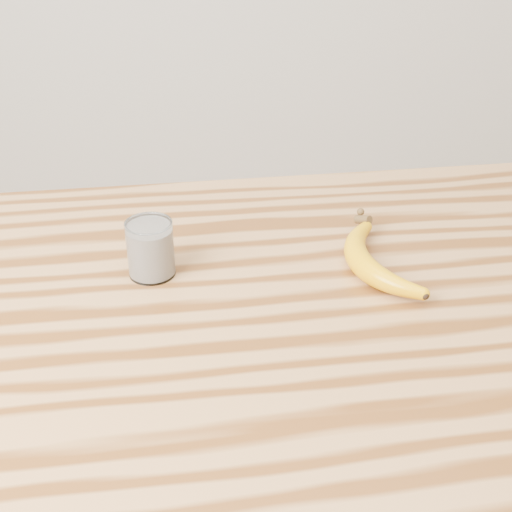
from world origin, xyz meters
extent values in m
cube|color=#9C6D3F|center=(0.00, 0.00, 0.88)|extent=(1.20, 0.80, 0.04)
cylinder|color=brown|center=(-0.54, 0.34, 0.43)|extent=(0.06, 0.06, 0.86)
cylinder|color=white|center=(-0.27, 0.08, 0.94)|extent=(0.07, 0.07, 0.09)
torus|color=white|center=(-0.27, 0.08, 0.98)|extent=(0.07, 0.07, 0.00)
cylinder|color=silver|center=(-0.27, 0.08, 0.94)|extent=(0.06, 0.06, 0.07)
camera|label=1|loc=(-0.25, -0.82, 1.46)|focal=50.00mm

